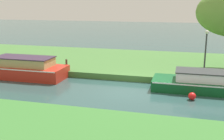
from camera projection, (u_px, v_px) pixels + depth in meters
name	position (u px, v px, depth m)	size (l,w,h in m)	color
ground_plane	(129.00, 91.00, 16.02)	(120.00, 120.00, 0.00)	#2A4A49
riverbank_far	(146.00, 63.00, 22.55)	(72.00, 10.00, 0.40)	#427135
forest_barge	(219.00, 84.00, 15.79)	(7.43, 2.12, 1.19)	#0F4E23
red_narrowboat	(23.00, 68.00, 18.91)	(5.94, 2.22, 1.43)	red
lamp_post	(206.00, 47.00, 18.01)	(0.24, 0.24, 2.87)	#333338
mooring_post_near	(67.00, 65.00, 19.29)	(0.14, 0.14, 0.77)	#453928
channel_buoy	(192.00, 96.00, 14.57)	(0.40, 0.40, 0.40)	red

